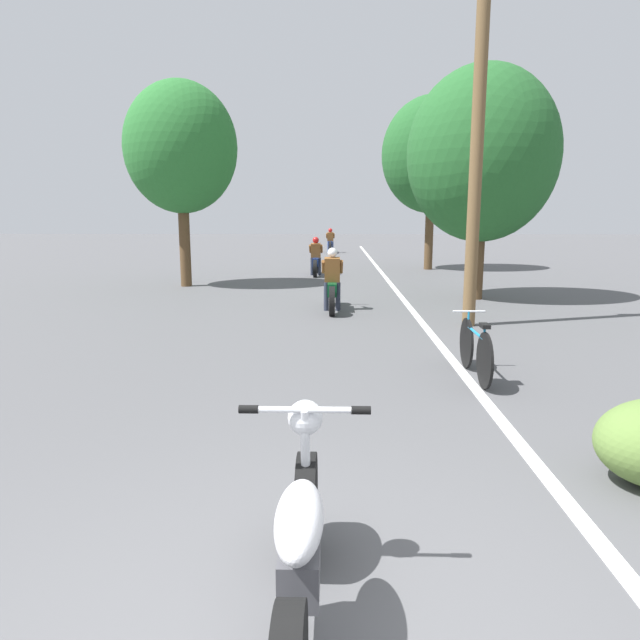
# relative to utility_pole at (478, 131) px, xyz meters

# --- Properties ---
(lane_stripe_edge) EXTENTS (0.14, 48.00, 0.01)m
(lane_stripe_edge) POSITION_rel_utility_pole_xyz_m (-0.85, 3.66, -3.61)
(lane_stripe_edge) COLOR white
(lane_stripe_edge) RESTS_ON ground
(utility_pole) EXTENTS (1.10, 0.24, 7.05)m
(utility_pole) POSITION_rel_utility_pole_xyz_m (0.00, 0.00, 0.00)
(utility_pole) COLOR brown
(utility_pole) RESTS_ON ground
(roadside_tree_right_near) EXTENTS (3.67, 3.30, 5.66)m
(roadside_tree_right_near) POSITION_rel_utility_pole_xyz_m (1.00, 3.55, -0.08)
(roadside_tree_right_near) COLOR #513A23
(roadside_tree_right_near) RESTS_ON ground
(roadside_tree_right_far) EXTENTS (3.77, 3.40, 6.50)m
(roadside_tree_right_far) POSITION_rel_utility_pole_xyz_m (1.06, 11.46, 0.69)
(roadside_tree_right_far) COLOR #513A23
(roadside_tree_right_far) RESTS_ON ground
(roadside_tree_left) EXTENTS (3.24, 2.92, 5.87)m
(roadside_tree_left) POSITION_rel_utility_pole_xyz_m (-7.02, 5.97, 0.37)
(roadside_tree_left) COLOR #513A23
(roadside_tree_left) RESTS_ON ground
(motorcycle_foreground) EXTENTS (0.75, 2.07, 1.05)m
(motorcycle_foreground) POSITION_rel_utility_pole_xyz_m (-2.76, -8.29, -3.16)
(motorcycle_foreground) COLOR black
(motorcycle_foreground) RESTS_ON ground
(motorcycle_rider_lead) EXTENTS (0.50, 2.08, 1.39)m
(motorcycle_rider_lead) POSITION_rel_utility_pole_xyz_m (-2.64, 1.72, -3.09)
(motorcycle_rider_lead) COLOR black
(motorcycle_rider_lead) RESTS_ON ground
(motorcycle_rider_mid) EXTENTS (0.50, 2.06, 1.34)m
(motorcycle_rider_mid) POSITION_rel_utility_pole_xyz_m (-3.25, 9.21, -3.11)
(motorcycle_rider_mid) COLOR black
(motorcycle_rider_mid) RESTS_ON ground
(motorcycle_rider_far) EXTENTS (0.50, 2.05, 1.36)m
(motorcycle_rider_far) POSITION_rel_utility_pole_xyz_m (-2.83, 21.08, -3.10)
(motorcycle_rider_far) COLOR black
(motorcycle_rider_far) RESTS_ON ground
(bicycle_parked) EXTENTS (0.44, 1.68, 0.82)m
(bicycle_parked) POSITION_rel_utility_pole_xyz_m (-0.75, -3.58, -3.24)
(bicycle_parked) COLOR black
(bicycle_parked) RESTS_ON ground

